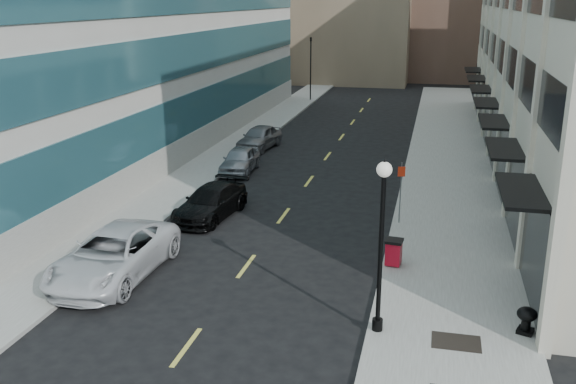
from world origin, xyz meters
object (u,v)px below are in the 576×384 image
at_px(lamppost, 382,232).
at_px(sign_post, 401,185).
at_px(car_black_pickup, 211,202).
at_px(traffic_signal, 311,41).
at_px(urn_planter, 527,318).
at_px(car_silver_sedan, 240,160).
at_px(trash_bin, 394,251).
at_px(car_grey_sedan, 259,137).
at_px(car_white_van, 114,255).

distance_m(lamppost, sign_post, 9.93).
height_order(car_black_pickup, sign_post, sign_post).
xyz_separation_m(traffic_signal, urn_planter, (15.10, -43.18, -5.07)).
height_order(car_silver_sedan, trash_bin, car_silver_sedan).
distance_m(car_black_pickup, car_silver_sedan, 8.02).
xyz_separation_m(car_silver_sedan, sign_post, (9.57, -7.17, 1.16)).
height_order(traffic_signal, car_black_pickup, traffic_signal).
xyz_separation_m(car_black_pickup, sign_post, (8.50, 0.78, 1.17)).
bearing_deg(trash_bin, sign_post, 97.58).
bearing_deg(urn_planter, sign_post, 115.51).
bearing_deg(traffic_signal, car_silver_sedan, -87.40).
height_order(car_silver_sedan, sign_post, sign_post).
bearing_deg(car_silver_sedan, sign_post, -39.32).
xyz_separation_m(traffic_signal, trash_bin, (10.90, -38.97, -5.02)).
bearing_deg(sign_post, car_silver_sedan, 128.84).
bearing_deg(car_black_pickup, traffic_signal, 101.30).
xyz_separation_m(car_silver_sedan, trash_bin, (9.67, -11.97, -0.03)).
bearing_deg(urn_planter, lamppost, -169.18).
distance_m(car_silver_sedan, car_grey_sedan, 6.02).
bearing_deg(car_grey_sedan, sign_post, -44.94).
distance_m(trash_bin, lamppost, 5.66).
bearing_deg(car_white_van, car_grey_sedan, 92.59).
height_order(car_white_van, urn_planter, car_white_van).
bearing_deg(car_grey_sedan, car_black_pickup, -75.89).
bearing_deg(sign_post, car_black_pickup, 170.91).
distance_m(car_white_van, car_black_pickup, 7.15).
relative_size(traffic_signal, car_silver_sedan, 1.64).
relative_size(traffic_signal, car_grey_sedan, 1.53).
relative_size(trash_bin, urn_planter, 1.23).
bearing_deg(sign_post, car_grey_sedan, 113.16).
bearing_deg(trash_bin, urn_planter, -38.69).
xyz_separation_m(sign_post, urn_planter, (4.30, -9.01, -1.24)).
bearing_deg(car_silver_sedan, car_grey_sedan, 92.52).
bearing_deg(trash_bin, lamppost, -84.75).
relative_size(car_silver_sedan, lamppost, 0.80).
height_order(car_black_pickup, lamppost, lamppost).
relative_size(traffic_signal, trash_bin, 6.92).
bearing_deg(car_white_van, traffic_signal, 92.93).
relative_size(lamppost, sign_post, 1.94).
bearing_deg(urn_planter, car_grey_sedan, 122.99).
height_order(car_white_van, sign_post, sign_post).
bearing_deg(car_black_pickup, car_grey_sedan, 104.08).
height_order(car_white_van, car_silver_sedan, car_white_van).
bearing_deg(car_grey_sedan, trash_bin, -52.85).
height_order(sign_post, urn_planter, sign_post).
height_order(car_white_van, car_grey_sedan, car_white_van).
distance_m(car_white_van, car_grey_sedan, 21.00).
bearing_deg(car_grey_sedan, lamppost, -58.72).
bearing_deg(car_black_pickup, car_white_van, -91.72).
bearing_deg(car_black_pickup, car_silver_sedan, 105.23).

